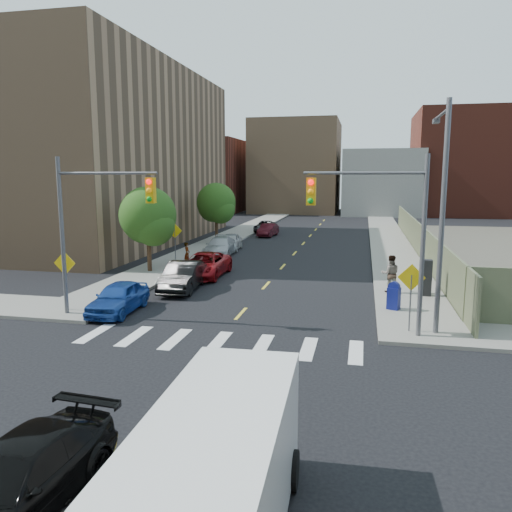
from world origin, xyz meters
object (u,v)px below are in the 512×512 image
at_px(pedestrian_west, 187,254).
at_px(pedestrian_east, 390,274).
at_px(mailbox, 394,296).
at_px(parked_car_maroon, 268,230).
at_px(payphone, 426,278).
at_px(black_sedan, 17,480).
at_px(parked_car_black, 183,276).
at_px(parked_car_grey, 265,226).
at_px(cargo_van, 221,468).
at_px(parked_car_red, 204,265).
at_px(parked_car_blue, 118,298).
at_px(parked_car_silver, 220,247).
at_px(parked_car_white, 230,242).

xyz_separation_m(pedestrian_west, pedestrian_east, (13.08, -5.18, 0.19)).
bearing_deg(mailbox, pedestrian_east, 113.91).
xyz_separation_m(parked_car_maroon, mailbox, (10.97, -26.98, 0.13)).
height_order(mailbox, payphone, payphone).
bearing_deg(parked_car_maroon, black_sedan, -80.61).
bearing_deg(pedestrian_east, parked_car_black, 2.98).
xyz_separation_m(parked_car_grey, pedestrian_west, (-1.08, -21.99, 0.32)).
bearing_deg(cargo_van, parked_car_red, 106.78).
height_order(cargo_van, pedestrian_east, cargo_van).
xyz_separation_m(parked_car_blue, pedestrian_west, (-0.80, 11.33, 0.23)).
distance_m(parked_car_silver, black_sedan, 29.93).
distance_m(black_sedan, cargo_van, 3.93).
distance_m(mailbox, pedestrian_west, 15.68).
bearing_deg(pedestrian_west, parked_car_grey, -15.99).
relative_size(parked_car_silver, parked_car_maroon, 1.27).
relative_size(payphone, pedestrian_west, 1.18).
xyz_separation_m(cargo_van, payphone, (5.43, 18.60, -0.26)).
xyz_separation_m(parked_car_silver, black_sedan, (4.70, -29.56, -0.04)).
relative_size(parked_car_white, mailbox, 3.20).
height_order(black_sedan, mailbox, mailbox).
relative_size(parked_car_silver, parked_car_grey, 1.12).
height_order(cargo_van, pedestrian_west, cargo_van).
height_order(parked_car_grey, payphone, payphone).
xyz_separation_m(parked_car_silver, parked_car_white, (0.00, 3.03, -0.01)).
height_order(parked_car_blue, parked_car_black, parked_car_black).
bearing_deg(parked_car_blue, pedestrian_west, 91.66).
xyz_separation_m(parked_car_black, pedestrian_east, (10.98, 1.28, 0.36)).
xyz_separation_m(parked_car_blue, mailbox, (12.27, 2.67, 0.07)).
height_order(parked_car_blue, parked_car_white, parked_car_blue).
bearing_deg(cargo_van, parked_car_grey, 98.20).
relative_size(parked_car_blue, parked_car_black, 0.89).
height_order(parked_car_silver, mailbox, mailbox).
distance_m(payphone, pedestrian_east, 1.76).
bearing_deg(mailbox, parked_car_silver, 155.54).
bearing_deg(pedestrian_east, parked_car_red, -16.17).
bearing_deg(mailbox, cargo_van, -79.35).
xyz_separation_m(parked_car_maroon, pedestrian_west, (-2.10, -18.32, 0.29)).
relative_size(parked_car_red, pedestrian_west, 3.36).
relative_size(mailbox, pedestrian_east, 0.66).
distance_m(parked_car_red, parked_car_grey, 24.76).
xyz_separation_m(parked_car_grey, pedestrian_east, (12.00, -27.17, 0.52)).
height_order(parked_car_silver, pedestrian_west, pedestrian_west).
bearing_deg(parked_car_red, payphone, -12.97).
xyz_separation_m(black_sedan, pedestrian_east, (7.58, 19.14, 0.45)).
xyz_separation_m(parked_car_black, parked_car_red, (0.00, 3.71, -0.03)).
height_order(parked_car_red, parked_car_white, parked_car_red).
relative_size(parked_car_blue, parked_car_silver, 0.84).
distance_m(parked_car_silver, parked_car_white, 3.03).
height_order(parked_car_maroon, pedestrian_west, pedestrian_west).
xyz_separation_m(parked_car_blue, parked_car_grey, (0.28, 33.32, -0.09)).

